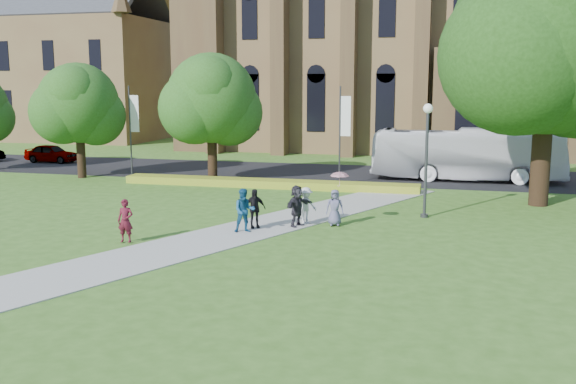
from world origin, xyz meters
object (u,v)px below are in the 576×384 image
(car_0, at_px, (51,153))
(tour_coach, at_px, (466,154))
(streetlamp, at_px, (427,147))
(large_tree, at_px, (549,37))
(pedestrian_0, at_px, (125,221))

(car_0, bearing_deg, tour_coach, -92.13)
(streetlamp, height_order, tour_coach, streetlamp)
(large_tree, relative_size, tour_coach, 1.10)
(streetlamp, bearing_deg, car_0, 154.00)
(streetlamp, height_order, car_0, streetlamp)
(streetlamp, xyz_separation_m, large_tree, (5.50, 4.50, 5.07))
(streetlamp, bearing_deg, pedestrian_0, -144.54)
(large_tree, distance_m, tour_coach, 10.88)
(tour_coach, height_order, pedestrian_0, tour_coach)
(streetlamp, relative_size, car_0, 1.25)
(streetlamp, bearing_deg, tour_coach, 80.58)
(pedestrian_0, bearing_deg, tour_coach, 50.15)
(streetlamp, relative_size, large_tree, 0.40)
(large_tree, bearing_deg, streetlamp, -140.71)
(streetlamp, distance_m, car_0, 32.89)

